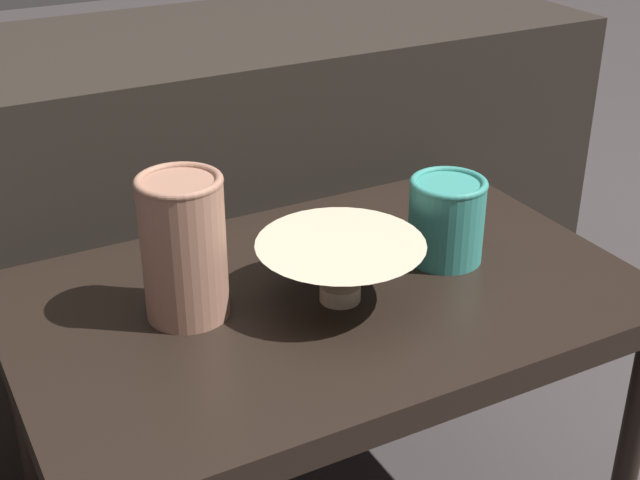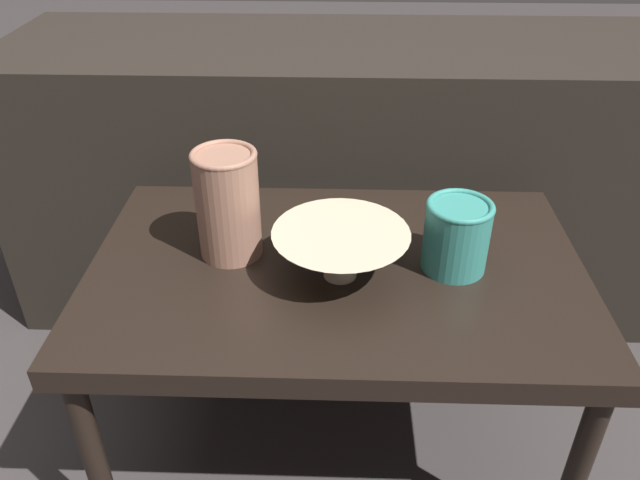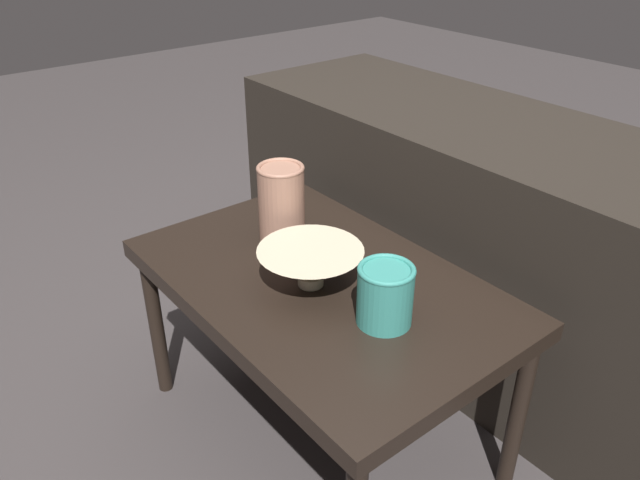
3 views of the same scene
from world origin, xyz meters
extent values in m
cube|color=black|center=(0.00, 0.00, 0.43)|extent=(0.82, 0.52, 0.04)
cylinder|color=black|center=(0.38, -0.23, 0.20)|extent=(0.04, 0.04, 0.41)
cylinder|color=black|center=(-0.38, 0.23, 0.20)|extent=(0.04, 0.04, 0.41)
cylinder|color=black|center=(0.38, 0.23, 0.20)|extent=(0.04, 0.04, 0.41)
cube|color=black|center=(0.00, 0.57, 0.33)|extent=(1.55, 0.50, 0.66)
cylinder|color=#C1B293|center=(0.01, -0.03, 0.46)|extent=(0.05, 0.05, 0.02)
cone|color=#C1B293|center=(0.01, -0.03, 0.50)|extent=(0.22, 0.22, 0.06)
cylinder|color=#996B56|center=(-0.18, 0.03, 0.54)|extent=(0.10, 0.10, 0.18)
torus|color=#996B56|center=(-0.18, 0.03, 0.63)|extent=(0.11, 0.11, 0.01)
cylinder|color=teal|center=(0.19, 0.00, 0.50)|extent=(0.11, 0.11, 0.12)
torus|color=teal|center=(0.19, 0.00, 0.56)|extent=(0.11, 0.11, 0.01)
camera|label=1|loc=(-0.49, -0.90, 1.05)|focal=50.00mm
camera|label=2|loc=(0.00, -0.85, 1.05)|focal=35.00mm
camera|label=3|loc=(0.86, -0.69, 1.17)|focal=35.00mm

